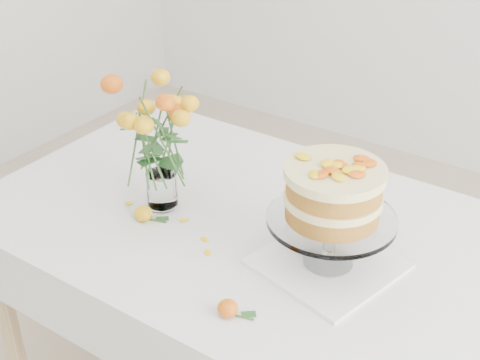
# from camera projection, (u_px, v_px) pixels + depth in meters

# --- Properties ---
(table) EXTENTS (1.43, 0.93, 0.76)m
(table) POSITION_uv_depth(u_px,v_px,m) (242.00, 242.00, 1.85)
(table) COLOR tan
(table) RESTS_ON ground
(napkin) EXTENTS (0.36, 0.36, 0.01)m
(napkin) POSITION_uv_depth(u_px,v_px,m) (328.00, 264.00, 1.62)
(napkin) COLOR white
(napkin) RESTS_ON table
(cake_stand) EXTENTS (0.31, 0.31, 0.27)m
(cake_stand) POSITION_uv_depth(u_px,v_px,m) (333.00, 198.00, 1.53)
(cake_stand) COLOR silver
(cake_stand) RESTS_ON napkin
(rose_vase) EXTENTS (0.31, 0.31, 0.42)m
(rose_vase) POSITION_uv_depth(u_px,v_px,m) (158.00, 126.00, 1.73)
(rose_vase) COLOR silver
(rose_vase) RESTS_ON table
(loose_rose_near) EXTENTS (0.09, 0.05, 0.04)m
(loose_rose_near) POSITION_uv_depth(u_px,v_px,m) (143.00, 213.00, 1.79)
(loose_rose_near) COLOR orange
(loose_rose_near) RESTS_ON table
(loose_rose_far) EXTENTS (0.08, 0.05, 0.04)m
(loose_rose_far) POSITION_uv_depth(u_px,v_px,m) (228.00, 308.00, 1.46)
(loose_rose_far) COLOR #B92A09
(loose_rose_far) RESTS_ON table
(stray_petal_a) EXTENTS (0.03, 0.02, 0.00)m
(stray_petal_a) POSITION_uv_depth(u_px,v_px,m) (184.00, 220.00, 1.79)
(stray_petal_a) COLOR yellow
(stray_petal_a) RESTS_ON table
(stray_petal_b) EXTENTS (0.03, 0.02, 0.00)m
(stray_petal_b) POSITION_uv_depth(u_px,v_px,m) (205.00, 240.00, 1.72)
(stray_petal_b) COLOR yellow
(stray_petal_b) RESTS_ON table
(stray_petal_c) EXTENTS (0.03, 0.02, 0.00)m
(stray_petal_c) POSITION_uv_depth(u_px,v_px,m) (208.00, 253.00, 1.67)
(stray_petal_c) COLOR yellow
(stray_petal_c) RESTS_ON table
(stray_petal_d) EXTENTS (0.03, 0.02, 0.00)m
(stray_petal_d) POSITION_uv_depth(u_px,v_px,m) (156.00, 196.00, 1.90)
(stray_petal_d) COLOR yellow
(stray_petal_d) RESTS_ON table
(stray_petal_e) EXTENTS (0.03, 0.02, 0.00)m
(stray_petal_e) POSITION_uv_depth(u_px,v_px,m) (129.00, 203.00, 1.87)
(stray_petal_e) COLOR yellow
(stray_petal_e) RESTS_ON table
(stray_petal_f) EXTENTS (0.03, 0.02, 0.00)m
(stray_petal_f) POSITION_uv_depth(u_px,v_px,m) (326.00, 272.00, 1.60)
(stray_petal_f) COLOR yellow
(stray_petal_f) RESTS_ON table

